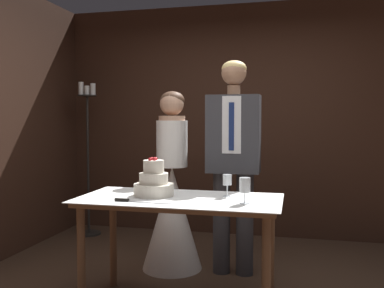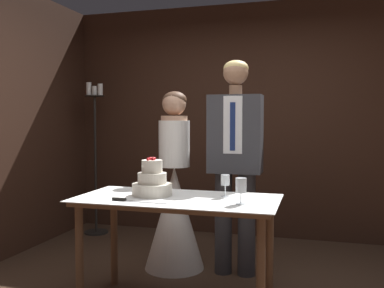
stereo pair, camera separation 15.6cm
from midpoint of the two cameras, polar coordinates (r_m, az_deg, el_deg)
wall_back at (r=5.04m, az=8.48°, el=3.12°), size 4.47×0.12×2.68m
cake_table at (r=3.08m, az=-0.54°, el=-9.01°), size 1.44×0.71×0.80m
tiered_cake at (r=3.15m, az=-3.92°, el=-5.14°), size 0.29×0.29×0.28m
cake_knife at (r=2.94m, az=-6.95°, el=-7.46°), size 0.40×0.03×0.02m
wine_glass_near at (r=3.09m, az=5.90°, el=-4.92°), size 0.06×0.06×0.16m
wine_glass_middle at (r=2.85m, az=8.13°, el=-5.58°), size 0.07×0.07×0.17m
bride at (r=3.90m, az=-1.21°, el=-7.91°), size 0.54×0.54×1.60m
groom at (r=3.71m, az=6.99°, el=-1.27°), size 0.45×0.25×1.86m
candle_stand at (r=5.16m, az=-11.93°, el=-1.66°), size 0.28×0.28×1.79m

